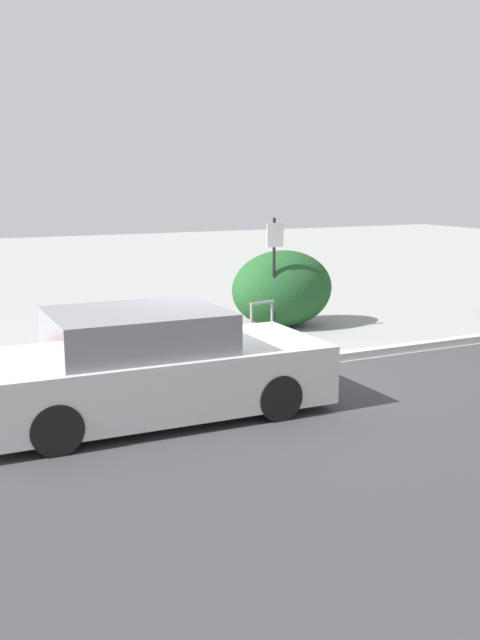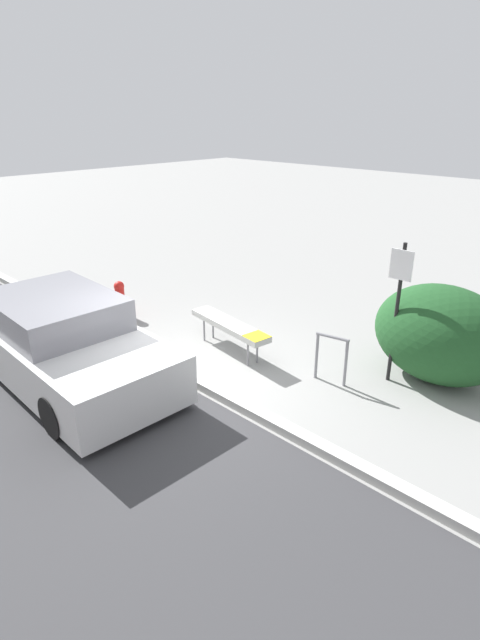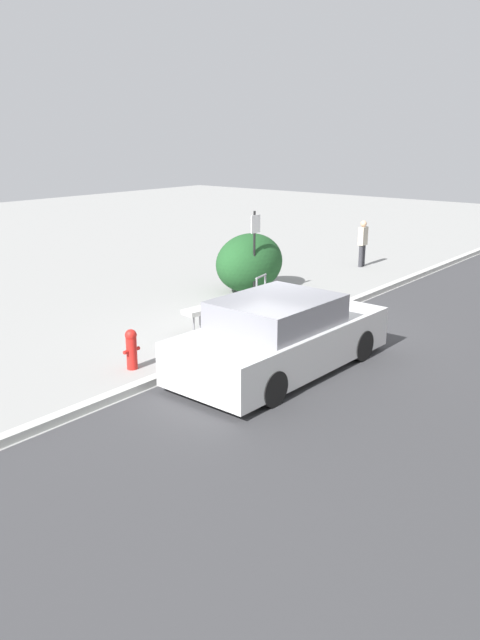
{
  "view_description": "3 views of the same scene",
  "coord_description": "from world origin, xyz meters",
  "views": [
    {
      "loc": [
        -4.47,
        -9.76,
        2.99
      ],
      "look_at": [
        0.92,
        1.02,
        0.64
      ],
      "focal_mm": 40.0,
      "sensor_mm": 36.0,
      "label": 1
    },
    {
      "loc": [
        5.6,
        -4.54,
        4.09
      ],
      "look_at": [
        0.53,
        0.65,
        1.05
      ],
      "focal_mm": 28.0,
      "sensor_mm": 36.0,
      "label": 2
    },
    {
      "loc": [
        -10.38,
        -7.57,
        4.17
      ],
      "look_at": [
        -0.97,
        0.12,
        0.55
      ],
      "focal_mm": 35.0,
      "sensor_mm": 36.0,
      "label": 3
    }
  ],
  "objects": [
    {
      "name": "ground_plane",
      "position": [
        0.0,
        0.0,
        0.0
      ],
      "size": [
        60.0,
        60.0,
        0.0
      ],
      "primitive_type": "plane",
      "color": "gray"
    },
    {
      "name": "road_strip",
      "position": [
        0.0,
        -5.15,
        0.0
      ],
      "size": [
        60.0,
        10.0,
        0.01
      ],
      "color": "#38383A",
      "rests_on": "ground_plane"
    },
    {
      "name": "curb",
      "position": [
        0.0,
        0.0,
        0.07
      ],
      "size": [
        60.0,
        0.2,
        0.13
      ],
      "color": "#B7B7B2",
      "rests_on": "ground_plane"
    },
    {
      "name": "bench",
      "position": [
        -0.3,
        1.24,
        0.51
      ],
      "size": [
        1.93,
        0.62,
        0.58
      ],
      "rotation": [
        0.0,
        0.0,
        -0.13
      ],
      "color": "gray",
      "rests_on": "ground_plane"
    },
    {
      "name": "bike_rack",
      "position": [
        1.66,
        1.59,
        0.5
      ],
      "size": [
        0.55,
        0.16,
        0.83
      ],
      "rotation": [
        0.0,
        0.0,
        0.21
      ],
      "color": "gray",
      "rests_on": "ground_plane"
    },
    {
      "name": "sign_post",
      "position": [
        2.31,
        2.31,
        1.38
      ],
      "size": [
        0.36,
        0.08,
        2.3
      ],
      "color": "black",
      "rests_on": "ground_plane"
    },
    {
      "name": "shrub_hedge",
      "position": [
        2.84,
        2.89,
        0.8
      ],
      "size": [
        2.21,
        1.55,
        1.6
      ],
      "color": "#1E4C23",
      "rests_on": "ground_plane"
    },
    {
      "name": "parked_car_near",
      "position": [
        -1.57,
        -1.33,
        0.64
      ],
      "size": [
        4.53,
        1.99,
        1.4
      ],
      "rotation": [
        0.0,
        0.0,
        -0.03
      ],
      "color": "black",
      "rests_on": "ground_plane"
    }
  ]
}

